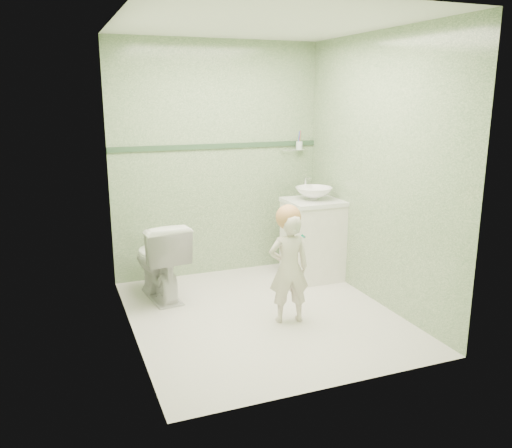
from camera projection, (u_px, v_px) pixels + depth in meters
name	position (u px, v px, depth m)	size (l,w,h in m)	color
ground	(262.00, 315.00, 4.59)	(2.50, 2.50, 0.00)	white
room_shell	(263.00, 178.00, 4.30)	(2.50, 2.54, 2.40)	gray
trim_stripe	(217.00, 146.00, 5.38)	(2.20, 0.02, 0.05)	#325035
vanity	(313.00, 241.00, 5.42)	(0.52, 0.50, 0.80)	white
counter	(314.00, 202.00, 5.32)	(0.54, 0.52, 0.04)	white
basin	(314.00, 193.00, 5.30)	(0.37, 0.37, 0.13)	white
faucet	(306.00, 183.00, 5.45)	(0.03, 0.13, 0.18)	silver
cup_holder	(299.00, 146.00, 5.65)	(0.26, 0.07, 0.21)	silver
toilet	(159.00, 260.00, 4.89)	(0.42, 0.73, 0.74)	white
toddler	(289.00, 268.00, 4.35)	(0.34, 0.22, 0.93)	beige
hair_cap	(288.00, 217.00, 4.27)	(0.21, 0.21, 0.21)	tan
teal_toothbrush	(302.00, 236.00, 4.17)	(0.11, 0.14, 0.08)	#018D6E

